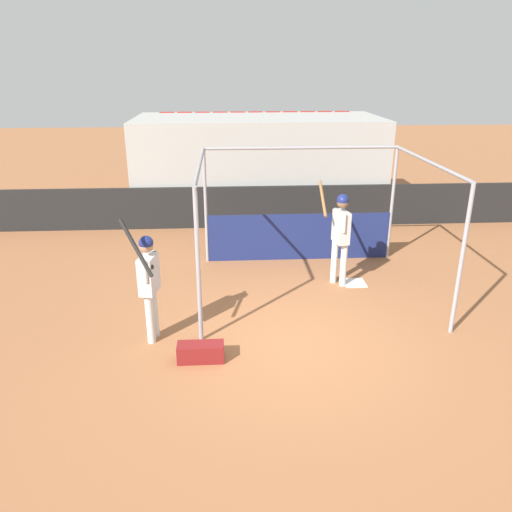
{
  "coord_description": "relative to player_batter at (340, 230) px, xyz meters",
  "views": [
    {
      "loc": [
        -0.96,
        -6.84,
        4.18
      ],
      "look_at": [
        -0.46,
        1.33,
        1.03
      ],
      "focal_mm": 35.0,
      "sensor_mm": 36.0,
      "label": 1
    }
  ],
  "objects": [
    {
      "name": "bleacher_section",
      "position": [
        -1.25,
        5.59,
        0.25
      ],
      "size": [
        7.05,
        3.2,
        2.8
      ],
      "color": "#9E9E99",
      "rests_on": "ground"
    },
    {
      "name": "equipment_bag",
      "position": [
        -2.65,
        -2.66,
        -1.0
      ],
      "size": [
        0.7,
        0.28,
        0.28
      ],
      "color": "maroon",
      "rests_on": "ground"
    },
    {
      "name": "batting_cage",
      "position": [
        -0.6,
        0.82,
        -0.06
      ],
      "size": [
        4.22,
        3.56,
        2.56
      ],
      "color": "gray",
      "rests_on": "ground"
    },
    {
      "name": "outfield_wall",
      "position": [
        -1.25,
        3.93,
        -0.58
      ],
      "size": [
        24.0,
        0.12,
        1.12
      ],
      "color": "black",
      "rests_on": "ground"
    },
    {
      "name": "player_waiting",
      "position": [
        -3.44,
        -2.0,
        -0.07
      ],
      "size": [
        0.52,
        0.83,
        2.12
      ],
      "rotation": [
        0.0,
        0.0,
        -1.76
      ],
      "color": "silver",
      "rests_on": "ground"
    },
    {
      "name": "ground_plane",
      "position": [
        -1.25,
        -2.33,
        -1.14
      ],
      "size": [
        60.0,
        60.0,
        0.0
      ],
      "primitive_type": "plane",
      "color": "#935B38"
    },
    {
      "name": "home_plate",
      "position": [
        0.36,
        -0.01,
        -1.14
      ],
      "size": [
        0.44,
        0.44,
        0.02
      ],
      "color": "white",
      "rests_on": "ground"
    },
    {
      "name": "player_batter",
      "position": [
        0.0,
        0.0,
        0.0
      ],
      "size": [
        0.53,
        0.85,
        2.02
      ],
      "rotation": [
        0.0,
        0.0,
        1.75
      ],
      "color": "silver",
      "rests_on": "ground"
    }
  ]
}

